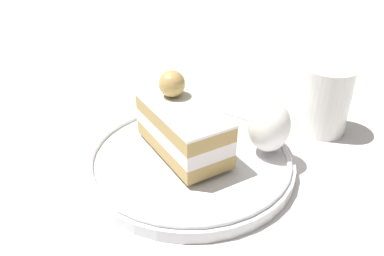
# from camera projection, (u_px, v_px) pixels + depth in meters

# --- Properties ---
(ground_plane) EXTENTS (2.40, 2.40, 0.00)m
(ground_plane) POSITION_uv_depth(u_px,v_px,m) (209.00, 179.00, 0.42)
(ground_plane) COLOR silver
(dessert_plate) EXTENTS (0.23, 0.23, 0.02)m
(dessert_plate) POSITION_uv_depth(u_px,v_px,m) (192.00, 158.00, 0.44)
(dessert_plate) COLOR silver
(dessert_plate) RESTS_ON ground_plane
(cake_slice) EXTENTS (0.13, 0.08, 0.08)m
(cake_slice) POSITION_uv_depth(u_px,v_px,m) (184.00, 125.00, 0.43)
(cake_slice) COLOR tan
(cake_slice) RESTS_ON dessert_plate
(whipped_cream_dollop) EXTENTS (0.05, 0.05, 0.06)m
(whipped_cream_dollop) POSITION_uv_depth(u_px,v_px,m) (269.00, 126.00, 0.42)
(whipped_cream_dollop) COLOR white
(whipped_cream_dollop) RESTS_ON dessert_plate
(fork) EXTENTS (0.11, 0.06, 0.00)m
(fork) POSITION_uv_depth(u_px,v_px,m) (173.00, 111.00, 0.50)
(fork) COLOR silver
(fork) RESTS_ON dessert_plate
(drink_glass_near) EXTENTS (0.06, 0.06, 0.08)m
(drink_glass_near) POSITION_uv_depth(u_px,v_px,m) (325.00, 102.00, 0.49)
(drink_glass_near) COLOR white
(drink_glass_near) RESTS_ON ground_plane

